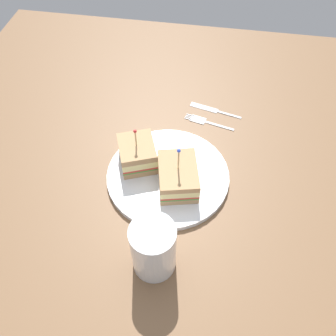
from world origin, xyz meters
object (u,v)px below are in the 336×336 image
object	(u,v)px
knife	(212,110)
plate	(168,176)
sandwich_half_front	(178,176)
drink_glass	(154,250)
sandwich_half_back	(137,154)
fork	(204,121)

from	to	relation	value
knife	plate	bearing A→B (deg)	-18.61
sandwich_half_front	drink_glass	xyz separation A→B (cm)	(16.88, -1.65, 1.55)
sandwich_half_back	knife	world-z (taller)	sandwich_half_back
knife	drink_glass	bearing A→B (deg)	-9.29
sandwich_half_back	fork	bearing A→B (deg)	141.39
sandwich_half_front	fork	world-z (taller)	sandwich_half_front
sandwich_half_back	knife	distance (cm)	24.84
sandwich_half_front	drink_glass	distance (cm)	17.03
plate	sandwich_half_back	bearing A→B (deg)	-106.88
plate	fork	distance (cm)	18.67
sandwich_half_front	fork	distance (cm)	20.54
sandwich_half_front	sandwich_half_back	distance (cm)	10.08
sandwich_half_back	plate	bearing A→B (deg)	73.12
fork	knife	size ratio (longest dim) A/B	0.94
plate	drink_glass	xyz separation A→B (cm)	(19.05, 0.70, 4.74)
plate	sandwich_half_back	xyz separation A→B (cm)	(-2.06, -6.80, 3.37)
plate	sandwich_half_front	xyz separation A→B (cm)	(2.17, 2.35, 3.19)
drink_glass	knife	xyz separation A→B (cm)	(-41.11, 6.73, -5.16)
sandwich_half_back	knife	xyz separation A→B (cm)	(-20.00, 14.23, -3.80)
sandwich_half_front	plate	bearing A→B (deg)	-132.70
fork	knife	bearing A→B (deg)	158.51
drink_glass	fork	bearing A→B (deg)	172.21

